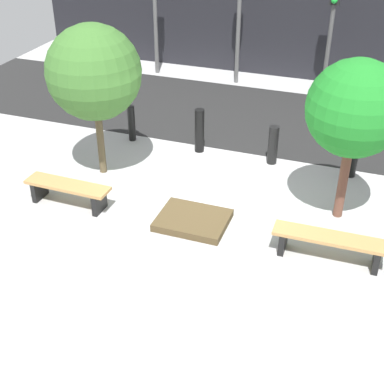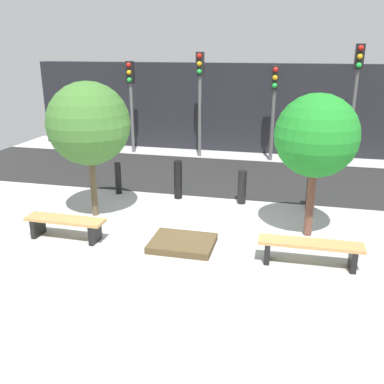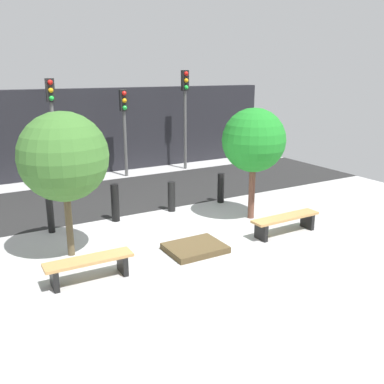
{
  "view_description": "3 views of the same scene",
  "coord_description": "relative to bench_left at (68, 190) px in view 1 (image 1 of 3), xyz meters",
  "views": [
    {
      "loc": [
        2.73,
        -8.12,
        5.65
      ],
      "look_at": [
        -0.02,
        -0.51,
        0.67
      ],
      "focal_mm": 50.0,
      "sensor_mm": 36.0,
      "label": 1
    },
    {
      "loc": [
        2.0,
        -8.11,
        3.84
      ],
      "look_at": [
        0.16,
        -0.37,
        1.13
      ],
      "focal_mm": 40.0,
      "sensor_mm": 36.0,
      "label": 2
    },
    {
      "loc": [
        -4.49,
        -8.21,
        3.92
      ],
      "look_at": [
        0.36,
        0.25,
        1.14
      ],
      "focal_mm": 40.0,
      "sensor_mm": 36.0,
      "label": 3
    }
  ],
  "objects": [
    {
      "name": "planter_bed",
      "position": [
        2.47,
        0.2,
        -0.26
      ],
      "size": [
        1.27,
        1.01,
        0.14
      ],
      "primitive_type": "cube",
      "color": "#4D3E25",
      "rests_on": "ground"
    },
    {
      "name": "tree_behind_left_bench",
      "position": [
        0.0,
        1.38,
        1.86
      ],
      "size": [
        1.88,
        1.88,
        3.14
      ],
      "color": "brown",
      "rests_on": "ground"
    },
    {
      "name": "bollard_left",
      "position": [
        1.62,
        3.0,
        0.18
      ],
      "size": [
        0.21,
        0.21,
        1.02
      ],
      "primitive_type": "cylinder",
      "color": "black",
      "rests_on": "ground"
    },
    {
      "name": "bench_right",
      "position": [
        4.94,
        0.0,
        0.01
      ],
      "size": [
        1.89,
        0.43,
        0.46
      ],
      "rotation": [
        0.0,
        0.0,
        0.02
      ],
      "color": "black",
      "rests_on": "ground"
    },
    {
      "name": "building_facade",
      "position": [
        2.47,
        8.88,
        1.3
      ],
      "size": [
        16.2,
        0.5,
        3.27
      ],
      "primitive_type": "cube",
      "color": "black",
      "rests_on": "ground"
    },
    {
      "name": "bollard_right",
      "position": [
        5.01,
        3.0,
        0.13
      ],
      "size": [
        0.21,
        0.21,
        0.91
      ],
      "primitive_type": "cylinder",
      "color": "black",
      "rests_on": "ground"
    },
    {
      "name": "road_strip",
      "position": [
        2.47,
        5.31,
        -0.32
      ],
      "size": [
        18.0,
        4.12,
        0.01
      ],
      "primitive_type": "cube",
      "color": "black",
      "rests_on": "ground"
    },
    {
      "name": "traffic_light_mid_east",
      "position": [
        3.76,
        7.65,
        1.93
      ],
      "size": [
        0.28,
        0.27,
        3.24
      ],
      "color": "#505050",
      "rests_on": "ground"
    },
    {
      "name": "bollard_far_left",
      "position": [
        -0.07,
        3.0,
        0.11
      ],
      "size": [
        0.17,
        0.17,
        0.87
      ],
      "primitive_type": "cylinder",
      "color": "black",
      "rests_on": "ground"
    },
    {
      "name": "ground_plane",
      "position": [
        2.47,
        0.73,
        -0.33
      ],
      "size": [
        18.0,
        18.0,
        0.0
      ],
      "primitive_type": "plane",
      "color": "#A9A9A9"
    },
    {
      "name": "bench_left",
      "position": [
        0.0,
        0.0,
        0.0
      ],
      "size": [
        1.7,
        0.45,
        0.46
      ],
      "rotation": [
        0.0,
        0.0,
        -0.02
      ],
      "color": "black",
      "rests_on": "ground"
    },
    {
      "name": "tree_behind_right_bench",
      "position": [
        4.94,
        1.38,
        1.81
      ],
      "size": [
        1.68,
        1.68,
        3.0
      ],
      "color": "brown",
      "rests_on": "ground"
    },
    {
      "name": "bollard_center",
      "position": [
        3.32,
        3.0,
        0.11
      ],
      "size": [
        0.22,
        0.22,
        0.87
      ],
      "primitive_type": "cylinder",
      "color": "black",
      "rests_on": "ground"
    }
  ]
}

